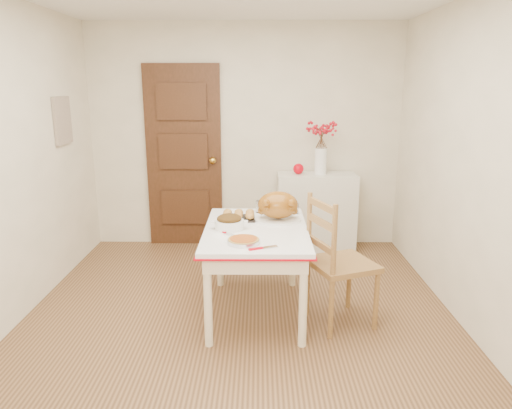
{
  "coord_description": "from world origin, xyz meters",
  "views": [
    {
      "loc": [
        0.16,
        -3.35,
        1.84
      ],
      "look_at": [
        0.13,
        0.28,
        0.91
      ],
      "focal_mm": 32.98,
      "sensor_mm": 36.0,
      "label": 1
    }
  ],
  "objects_px": {
    "sideboard": "(316,212)",
    "turkey_platter": "(278,206)",
    "kitchen_table": "(256,271)",
    "chair_oak": "(342,261)",
    "pumpkin_pie": "(244,240)"
  },
  "relations": [
    {
      "from": "kitchen_table",
      "to": "turkey_platter",
      "type": "xyz_separation_m",
      "value": [
        0.18,
        0.2,
        0.49
      ]
    },
    {
      "from": "sideboard",
      "to": "turkey_platter",
      "type": "distance_m",
      "value": 1.5
    },
    {
      "from": "kitchen_table",
      "to": "chair_oak",
      "type": "xyz_separation_m",
      "value": [
        0.67,
        -0.17,
        0.15
      ]
    },
    {
      "from": "sideboard",
      "to": "chair_oak",
      "type": "height_order",
      "value": "chair_oak"
    },
    {
      "from": "sideboard",
      "to": "turkey_platter",
      "type": "bearing_deg",
      "value": -109.86
    },
    {
      "from": "turkey_platter",
      "to": "pumpkin_pie",
      "type": "distance_m",
      "value": 0.64
    },
    {
      "from": "sideboard",
      "to": "pumpkin_pie",
      "type": "bearing_deg",
      "value": -111.48
    },
    {
      "from": "kitchen_table",
      "to": "turkey_platter",
      "type": "bearing_deg",
      "value": 48.09
    },
    {
      "from": "sideboard",
      "to": "kitchen_table",
      "type": "distance_m",
      "value": 1.69
    },
    {
      "from": "chair_oak",
      "to": "turkey_platter",
      "type": "xyz_separation_m",
      "value": [
        -0.49,
        0.37,
        0.34
      ]
    },
    {
      "from": "kitchen_table",
      "to": "sideboard",
      "type": "bearing_deg",
      "value": 66.68
    },
    {
      "from": "sideboard",
      "to": "pumpkin_pie",
      "type": "relative_size",
      "value": 3.73
    },
    {
      "from": "chair_oak",
      "to": "pumpkin_pie",
      "type": "relative_size",
      "value": 4.41
    },
    {
      "from": "chair_oak",
      "to": "pumpkin_pie",
      "type": "bearing_deg",
      "value": 83.91
    },
    {
      "from": "pumpkin_pie",
      "to": "sideboard",
      "type": "bearing_deg",
      "value": 68.52
    }
  ]
}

